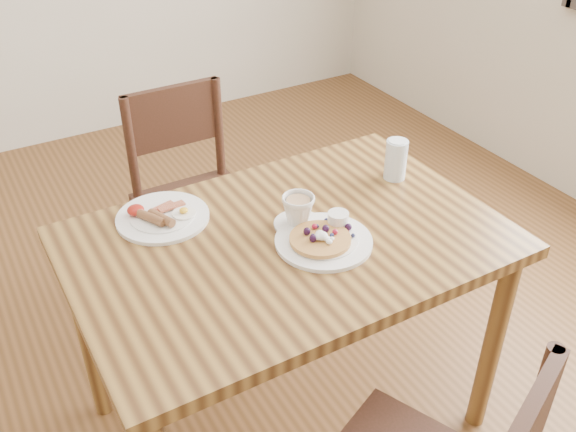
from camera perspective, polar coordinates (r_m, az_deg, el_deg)
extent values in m
plane|color=#593719|center=(2.31, 0.00, -17.14)|extent=(5.00, 5.00, 0.00)
cube|color=olive|center=(1.80, 0.00, -2.38)|extent=(1.20, 0.80, 0.04)
cylinder|color=olive|center=(2.13, 17.75, -10.80)|extent=(0.06, 0.06, 0.71)
cylinder|color=olive|center=(2.50, 6.81, -1.65)|extent=(0.06, 0.06, 0.71)
cylinder|color=olive|center=(2.16, -17.44, -9.96)|extent=(0.06, 0.06, 0.71)
cylinder|color=#3C1D15|center=(1.54, 20.96, -16.50)|extent=(0.04, 0.04, 0.43)
cube|color=#3C1D15|center=(2.48, -7.87, 0.63)|extent=(0.42, 0.42, 0.04)
cylinder|color=#3C1D15|center=(2.44, -9.63, -7.19)|extent=(0.04, 0.04, 0.43)
cylinder|color=#3C1D15|center=(2.55, -2.12, -4.60)|extent=(0.04, 0.04, 0.43)
cylinder|color=#3C1D15|center=(2.71, -12.50, -2.79)|extent=(0.04, 0.04, 0.43)
cylinder|color=#3C1D15|center=(2.81, -5.62, -0.64)|extent=(0.04, 0.04, 0.43)
cylinder|color=#3C1D15|center=(2.58, -6.17, 7.63)|extent=(0.04, 0.04, 0.43)
cylinder|color=#3C1D15|center=(2.48, -13.76, 5.61)|extent=(0.04, 0.04, 0.43)
cube|color=#3C1D15|center=(2.49, -10.19, 8.69)|extent=(0.38, 0.03, 0.24)
cylinder|color=white|center=(1.77, 3.18, -2.25)|extent=(0.27, 0.27, 0.01)
cylinder|color=white|center=(1.76, 3.19, -2.07)|extent=(0.19, 0.19, 0.01)
cylinder|color=#B22D59|center=(1.79, 4.36, -1.34)|extent=(0.07, 0.07, 0.00)
cylinder|color=#C68C47|center=(1.75, 2.88, -2.06)|extent=(0.17, 0.17, 0.01)
ellipsoid|color=white|center=(1.73, 2.84, -1.73)|extent=(0.03, 0.03, 0.02)
ellipsoid|color=white|center=(1.73, 3.70, -2.11)|extent=(0.02, 0.02, 0.01)
cylinder|color=white|center=(1.81, 4.48, -0.26)|extent=(0.06, 0.06, 0.04)
cylinder|color=#591E07|center=(1.80, 4.50, 0.16)|extent=(0.05, 0.05, 0.00)
sphere|color=black|center=(1.76, 3.45, -1.13)|extent=(0.02, 0.02, 0.02)
sphere|color=#1E234C|center=(1.78, 3.23, -0.94)|extent=(0.01, 0.01, 0.01)
sphere|color=#1E234C|center=(1.79, 2.61, -0.76)|extent=(0.01, 0.01, 0.01)
sphere|color=#B21938|center=(1.77, 2.40, -1.11)|extent=(0.02, 0.02, 0.02)
sphere|color=black|center=(1.76, 1.99, -1.26)|extent=(0.02, 0.02, 0.02)
sphere|color=#1E234C|center=(1.74, 1.90, -1.76)|extent=(0.01, 0.01, 0.01)
sphere|color=black|center=(1.74, 2.66, -1.66)|extent=(0.02, 0.02, 0.02)
sphere|color=#1E234C|center=(1.73, 3.13, -1.93)|extent=(0.01, 0.01, 0.01)
sphere|color=#1E234C|center=(1.74, 3.81, -1.87)|extent=(0.01, 0.01, 0.01)
sphere|color=#B21938|center=(1.76, 3.55, -1.40)|extent=(0.02, 0.02, 0.02)
sphere|color=#1E234C|center=(1.76, 5.84, -1.94)|extent=(0.01, 0.01, 0.01)
sphere|color=#B21938|center=(1.79, 5.51, -1.20)|extent=(0.01, 0.01, 0.01)
sphere|color=black|center=(1.81, 4.64, -0.53)|extent=(0.02, 0.02, 0.02)
sphere|color=#1E234C|center=(1.83, 3.45, -0.36)|extent=(0.01, 0.01, 0.01)
cylinder|color=white|center=(1.90, -11.07, -0.11)|extent=(0.27, 0.27, 0.01)
cylinder|color=white|center=(1.89, -11.09, 0.07)|extent=(0.19, 0.19, 0.01)
cylinder|color=brown|center=(1.86, -12.07, -0.17)|extent=(0.06, 0.10, 0.03)
cylinder|color=brown|center=(1.85, -11.19, -0.17)|extent=(0.06, 0.10, 0.03)
cube|color=maroon|center=(1.92, -11.16, 0.75)|extent=(0.08, 0.04, 0.01)
cube|color=maroon|center=(1.91, -10.31, 0.85)|extent=(0.08, 0.03, 0.01)
cylinder|color=white|center=(1.88, -9.23, 0.25)|extent=(0.07, 0.07, 0.00)
ellipsoid|color=yellow|center=(1.88, -9.26, 0.50)|extent=(0.03, 0.03, 0.01)
ellipsoid|color=#A5190F|center=(1.90, -13.39, 0.52)|extent=(0.05, 0.05, 0.03)
cylinder|color=white|center=(1.84, 0.90, -0.70)|extent=(0.14, 0.14, 0.01)
imported|color=white|center=(1.81, 0.92, 0.55)|extent=(0.13, 0.13, 0.09)
cylinder|color=tan|center=(1.79, 0.93, 1.40)|extent=(0.07, 0.07, 0.00)
cylinder|color=silver|center=(2.06, 9.56, 4.96)|extent=(0.07, 0.07, 0.13)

